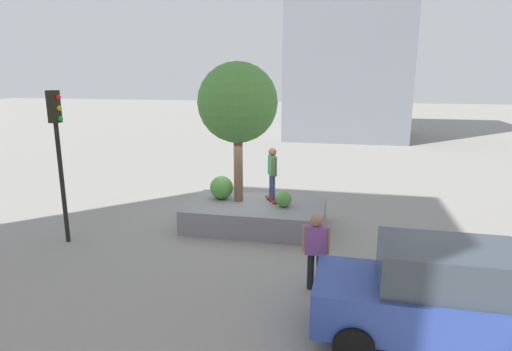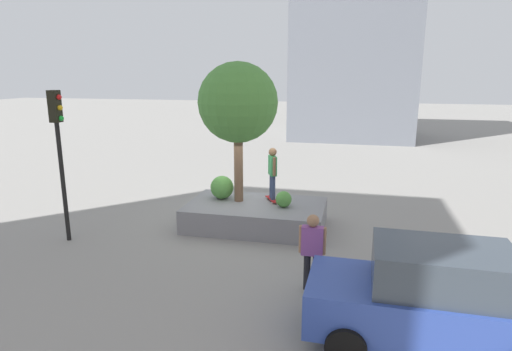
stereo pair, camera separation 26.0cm
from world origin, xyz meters
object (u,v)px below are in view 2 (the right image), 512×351
plaza_tree (238,103)px  pedestrian_crossing (312,247)px  traffic_light_corner (59,140)px  skateboarder (273,170)px  skateboard (272,199)px  planter_ledge (256,215)px  sedan_parked (431,298)px

plaza_tree → pedestrian_crossing: 5.46m
traffic_light_corner → skateboarder: bearing=-153.1°
plaza_tree → skateboard: 3.18m
plaza_tree → traffic_light_corner: size_ratio=1.01×
pedestrian_crossing → skateboarder: bearing=-67.7°
planter_ledge → skateboarder: bearing=-136.2°
sedan_parked → planter_ledge: bearing=-51.0°
skateboard → traffic_light_corner: traffic_light_corner is taller
plaza_tree → sedan_parked: plaza_tree is taller
sedan_parked → traffic_light_corner: (9.23, -2.94, 1.95)m
planter_ledge → pedestrian_crossing: 4.26m
plaza_tree → sedan_parked: bearing=131.7°
skateboard → pedestrian_crossing: (-1.67, 4.07, 0.22)m
sedan_parked → pedestrian_crossing: size_ratio=2.33×
planter_ledge → skateboarder: (-0.43, -0.41, 1.38)m
skateboard → sedan_parked: 6.86m
traffic_light_corner → sedan_parked: bearing=162.3°
planter_ledge → skateboarder: 1.50m
planter_ledge → traffic_light_corner: (4.96, 2.32, 2.53)m
skateboarder → pedestrian_crossing: 4.46m
sedan_parked → traffic_light_corner: bearing=-17.7°
plaza_tree → skateboarder: (-1.03, -0.22, -2.04)m
plaza_tree → planter_ledge: bearing=162.2°
planter_ledge → traffic_light_corner: traffic_light_corner is taller
plaza_tree → skateboarder: size_ratio=2.64×
skateboarder → sedan_parked: skateboarder is taller
skateboarder → sedan_parked: bearing=124.1°
skateboarder → traffic_light_corner: 6.16m
planter_ledge → pedestrian_crossing: bearing=119.9°
planter_ledge → sedan_parked: sedan_parked is taller
planter_ledge → skateboarder: size_ratio=2.58×
skateboarder → sedan_parked: 6.90m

